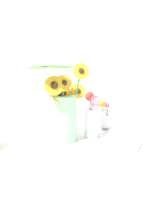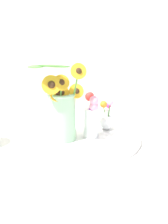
% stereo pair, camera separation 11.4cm
% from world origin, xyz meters
% --- Properties ---
extents(ground_plane, '(6.00, 6.00, 0.00)m').
position_xyz_m(ground_plane, '(0.00, 0.00, 0.00)').
color(ground_plane, silver).
extents(serving_tray, '(0.50, 0.50, 0.02)m').
position_xyz_m(serving_tray, '(-0.02, 0.11, 0.01)').
color(serving_tray, white).
rests_on(serving_tray, ground_plane).
extents(mason_jar_sunflowers, '(0.22, 0.18, 0.33)m').
position_xyz_m(mason_jar_sunflowers, '(-0.13, 0.09, 0.15)').
color(mason_jar_sunflowers, '#99CC9E').
rests_on(mason_jar_sunflowers, serving_tray).
extents(vase_small_center, '(0.07, 0.09, 0.20)m').
position_xyz_m(vase_small_center, '(0.00, 0.08, 0.12)').
color(vase_small_center, white).
rests_on(vase_small_center, serving_tray).
extents(vase_bulb_right, '(0.08, 0.08, 0.15)m').
position_xyz_m(vase_bulb_right, '(0.10, 0.14, 0.08)').
color(vase_bulb_right, white).
rests_on(vase_bulb_right, serving_tray).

